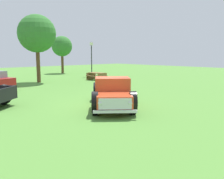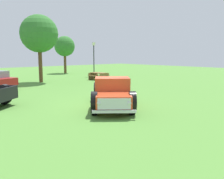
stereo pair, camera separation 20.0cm
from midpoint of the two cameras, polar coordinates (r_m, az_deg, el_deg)
ground_plane at (r=13.01m, az=-2.55°, el=-3.63°), size 80.00×80.00×0.00m
pickup_truck_foreground at (r=12.05m, az=-0.38°, el=-0.99°), size 4.65×5.07×1.56m
lamp_post_near at (r=29.48m, az=-5.11°, el=7.42°), size 0.36×0.36×4.19m
picnic_table at (r=25.37m, az=-3.93°, el=3.41°), size 1.76×2.02×0.78m
oak_tree_east at (r=35.08m, az=-12.05°, el=10.04°), size 2.87×2.87×5.26m
oak_tree_west at (r=24.26m, az=-17.78°, el=12.56°), size 3.57×3.57×6.43m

